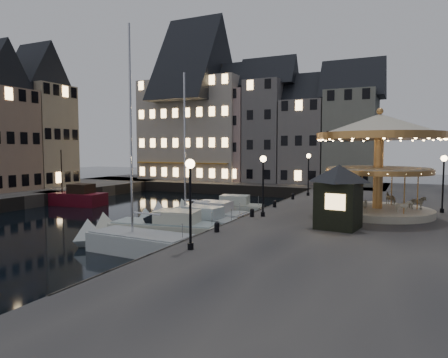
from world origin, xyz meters
The scene contains 30 objects.
ground centered at (0.00, 0.00, 0.00)m, with size 160.00×160.00×0.00m, color black.
quay_east centered at (14.00, 6.00, 0.65)m, with size 16.00×56.00×1.30m, color #474442.
quay_north centered at (-8.00, 28.00, 0.65)m, with size 44.00×12.00×1.30m, color #474442.
quaywall_e centered at (6.00, 6.00, 0.65)m, with size 0.15×44.00×1.30m, color #47423A.
quaywall_n centered at (-6.00, 22.00, 0.65)m, with size 48.00×0.15×1.30m, color #47423A.
quaywall_w centered at (-18.00, 2.00, 0.65)m, with size 0.15×44.00×1.30m, color #47423A.
streetlamp_a centered at (7.20, -9.00, 4.02)m, with size 0.44×0.44×4.17m.
streetlamp_b centered at (7.20, 1.00, 4.02)m, with size 0.44×0.44×4.17m.
streetlamp_c centered at (7.20, 14.50, 4.02)m, with size 0.44×0.44×4.17m.
streetlamp_d centered at (18.50, 8.00, 4.02)m, with size 0.44×0.44×4.17m.
bollard_a centered at (6.60, -5.00, 1.60)m, with size 0.30×0.30×0.57m.
bollard_b centered at (6.60, 0.50, 1.60)m, with size 0.30×0.30×0.57m.
bollard_c centered at (6.60, 5.50, 1.60)m, with size 0.30×0.30×0.57m.
bollard_d centered at (6.60, 11.00, 1.60)m, with size 0.30×0.30×0.57m.
townhouse_na centered at (-19.50, 30.00, 7.78)m, with size 5.50×8.00×12.80m.
townhouse_nb centered at (-14.05, 30.00, 8.28)m, with size 6.16×8.00×13.80m.
townhouse_nc centered at (-8.00, 30.00, 8.78)m, with size 6.82×8.00×14.80m.
townhouse_nd centered at (-2.25, 30.00, 9.28)m, with size 5.50×8.00×15.80m.
townhouse_ne centered at (3.20, 30.00, 7.78)m, with size 6.16×8.00×12.80m.
townhouse_nf centered at (9.25, 30.00, 8.28)m, with size 6.82×8.00×13.80m.
townhouse_wc centered at (-26.00, 10.95, 8.48)m, with size 8.80×5.50×14.20m.
hotel_corner centered at (-14.00, 30.00, 9.78)m, with size 17.60×9.00×16.80m.
motorboat_a centered at (1.95, -6.44, 0.54)m, with size 7.35×2.72×12.23m.
motorboat_b centered at (1.45, -3.04, 0.64)m, with size 8.27×3.57×2.15m.
motorboat_c centered at (2.11, -0.38, 0.68)m, with size 8.01×2.78×10.58m.
motorboat_d centered at (1.61, 2.23, 0.64)m, with size 7.63×2.61×2.15m.
motorboat_e centered at (1.53, 6.40, 0.64)m, with size 7.39×3.13×2.15m.
red_fishing_boat centered at (-16.20, 6.53, 0.70)m, with size 7.97×3.36×6.03m.
carousel centered at (14.29, 5.08, 6.22)m, with size 8.53×8.53×7.47m.
ticket_kiosk centered at (12.56, -1.06, 3.81)m, with size 3.61×3.61×4.23m.
Camera 1 is at (16.22, -24.75, 5.92)m, focal length 32.00 mm.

